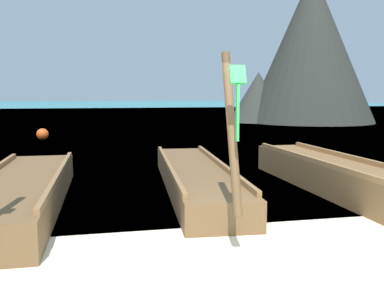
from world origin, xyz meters
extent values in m
plane|color=beige|center=(0.00, 0.00, 0.00)|extent=(120.00, 120.00, 0.00)
plane|color=teal|center=(0.00, 61.61, 0.00)|extent=(120.00, 120.00, 0.00)
cube|color=brown|center=(-3.20, 3.41, 0.27)|extent=(1.42, 5.81, 0.55)
cube|color=brown|center=(-2.56, 3.41, 0.60)|extent=(0.13, 5.34, 0.10)
cube|color=brown|center=(0.19, 4.23, 0.25)|extent=(1.65, 6.34, 0.50)
cube|color=brown|center=(-0.38, 4.26, 0.55)|extent=(0.48, 5.77, 0.10)
cube|color=brown|center=(0.76, 4.19, 0.55)|extent=(0.48, 5.77, 0.10)
cylinder|color=brown|center=(-0.04, 0.82, 1.57)|extent=(0.19, 0.96, 2.19)
cube|color=green|center=(-0.06, 0.53, 2.31)|extent=(0.21, 0.16, 0.25)
cube|color=green|center=(-0.06, 0.51, 1.83)|extent=(0.04, 0.08, 0.72)
cube|color=brown|center=(3.06, 3.56, 0.32)|extent=(1.14, 5.74, 0.64)
cube|color=#996C3F|center=(2.56, 3.55, 0.69)|extent=(0.13, 5.27, 0.10)
cube|color=#996C3F|center=(3.56, 3.56, 0.69)|extent=(0.13, 5.27, 0.10)
cone|color=#2D302B|center=(13.25, 24.47, 5.43)|extent=(9.21, 9.21, 10.85)
cone|color=#32352F|center=(9.62, 25.39, 1.83)|extent=(4.37, 4.37, 3.67)
sphere|color=#EA5119|center=(-4.35, 15.29, 0.27)|extent=(0.53, 0.53, 0.53)
camera|label=1|loc=(-1.77, -4.71, 2.07)|focal=40.09mm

